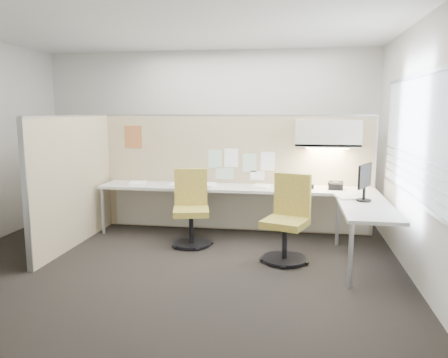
% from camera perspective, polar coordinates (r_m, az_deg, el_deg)
% --- Properties ---
extents(floor, '(5.50, 4.50, 0.01)m').
position_cam_1_polar(floor, '(5.47, -6.82, -10.73)').
color(floor, black).
rests_on(floor, ground).
extents(ceiling, '(5.50, 4.50, 0.01)m').
position_cam_1_polar(ceiling, '(5.24, -7.42, 19.58)').
color(ceiling, white).
rests_on(ceiling, wall_back).
extents(wall_back, '(5.50, 0.02, 2.80)m').
position_cam_1_polar(wall_back, '(7.35, -2.14, 5.60)').
color(wall_back, beige).
rests_on(wall_back, ground).
extents(wall_front, '(5.50, 0.02, 2.80)m').
position_cam_1_polar(wall_front, '(3.09, -18.95, 0.40)').
color(wall_front, beige).
rests_on(wall_front, ground).
extents(wall_right, '(0.02, 4.50, 2.80)m').
position_cam_1_polar(wall_right, '(5.12, 23.94, 3.35)').
color(wall_right, beige).
rests_on(wall_right, ground).
extents(window_pane, '(0.01, 2.80, 1.30)m').
position_cam_1_polar(window_pane, '(5.11, 23.77, 5.03)').
color(window_pane, '#A7B8C2').
rests_on(window_pane, wall_right).
extents(partition_back, '(4.10, 0.06, 1.75)m').
position_cam_1_polar(partition_back, '(6.67, 1.41, 0.72)').
color(partition_back, tan).
rests_on(partition_back, floor).
extents(partition_left, '(0.06, 2.20, 1.75)m').
position_cam_1_polar(partition_left, '(6.27, -18.97, -0.31)').
color(partition_left, tan).
rests_on(partition_left, floor).
extents(desk, '(4.00, 2.07, 0.73)m').
position_cam_1_polar(desk, '(6.21, 4.28, -2.48)').
color(desk, beige).
rests_on(desk, floor).
extents(overhead_bin, '(0.90, 0.36, 0.38)m').
position_cam_1_polar(overhead_bin, '(6.35, 13.38, 5.82)').
color(overhead_bin, beige).
rests_on(overhead_bin, partition_back).
extents(task_light_strip, '(0.60, 0.06, 0.02)m').
position_cam_1_polar(task_light_strip, '(6.37, 13.31, 3.93)').
color(task_light_strip, '#FFEABF').
rests_on(task_light_strip, overhead_bin).
extents(pinned_papers, '(1.01, 0.00, 0.47)m').
position_cam_1_polar(pinned_papers, '(6.61, 2.06, 2.02)').
color(pinned_papers, '#8CBF8C').
rests_on(pinned_papers, partition_back).
extents(poster, '(0.28, 0.00, 0.35)m').
position_cam_1_polar(poster, '(6.99, -11.78, 5.40)').
color(poster, orange).
rests_on(poster, partition_back).
extents(chair_left, '(0.57, 0.59, 1.02)m').
position_cam_1_polar(chair_left, '(6.02, -4.32, -4.10)').
color(chair_left, black).
rests_on(chair_left, floor).
extents(chair_right, '(0.62, 0.64, 1.04)m').
position_cam_1_polar(chair_right, '(5.42, 8.28, -5.50)').
color(chair_right, black).
rests_on(chair_right, floor).
extents(monitor, '(0.21, 0.40, 0.46)m').
position_cam_1_polar(monitor, '(5.58, 17.90, -0.12)').
color(monitor, black).
rests_on(monitor, desk).
extents(phone, '(0.23, 0.21, 0.12)m').
position_cam_1_polar(phone, '(6.35, 14.35, -0.84)').
color(phone, black).
rests_on(phone, desk).
extents(stapler, '(0.15, 0.07, 0.05)m').
position_cam_1_polar(stapler, '(6.45, 9.40, -0.76)').
color(stapler, black).
rests_on(stapler, desk).
extents(tape_dispenser, '(0.11, 0.07, 0.06)m').
position_cam_1_polar(tape_dispenser, '(6.31, 11.18, -0.99)').
color(tape_dispenser, black).
rests_on(tape_dispenser, desk).
extents(coat_hook, '(0.18, 0.45, 1.36)m').
position_cam_1_polar(coat_hook, '(5.65, -23.33, 4.01)').
color(coat_hook, silver).
rests_on(coat_hook, partition_left).
extents(paper_stack_0, '(0.29, 0.34, 0.03)m').
position_cam_1_polar(paper_stack_0, '(6.71, -11.19, -0.53)').
color(paper_stack_0, white).
rests_on(paper_stack_0, desk).
extents(paper_stack_1, '(0.24, 0.31, 0.02)m').
position_cam_1_polar(paper_stack_1, '(6.54, -6.01, -0.71)').
color(paper_stack_1, white).
rests_on(paper_stack_1, desk).
extents(paper_stack_2, '(0.24, 0.30, 0.04)m').
position_cam_1_polar(paper_stack_2, '(6.37, -2.21, -0.82)').
color(paper_stack_2, white).
rests_on(paper_stack_2, desk).
extents(paper_stack_3, '(0.27, 0.33, 0.02)m').
position_cam_1_polar(paper_stack_3, '(6.39, 4.90, -0.91)').
color(paper_stack_3, white).
rests_on(paper_stack_3, desk).
extents(paper_stack_4, '(0.30, 0.35, 0.02)m').
position_cam_1_polar(paper_stack_4, '(6.24, 9.22, -1.22)').
color(paper_stack_4, white).
rests_on(paper_stack_4, desk).
extents(paper_stack_5, '(0.30, 0.35, 0.02)m').
position_cam_1_polar(paper_stack_5, '(5.77, 15.69, -2.28)').
color(paper_stack_5, white).
rests_on(paper_stack_5, desk).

